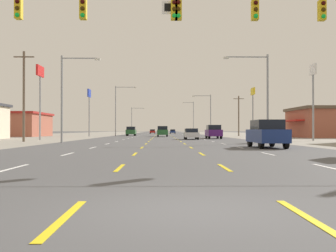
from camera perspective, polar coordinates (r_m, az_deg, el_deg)
The scene contains 27 objects.
ground_plane at distance 72.21m, azimuth -0.66°, elevation -1.57°, with size 572.00×572.00×0.00m, color #4C4C4F.
lot_apron_left at distance 76.22m, azimuth -19.61°, elevation -1.49°, with size 28.00×440.00×0.01m, color gray.
lot_apron_right at distance 76.45m, azimuth 18.23°, elevation -1.49°, with size 28.00×440.00×0.01m, color gray.
lane_markings at distance 110.71m, azimuth -0.76°, elevation -1.22°, with size 10.64×227.60×0.01m.
signal_span_wire at distance 18.30m, azimuth 0.34°, elevation 11.74°, with size 26.72×0.53×8.52m.
suv_far_right_nearest at distance 29.14m, azimuth 14.05°, elevation -1.02°, with size 1.98×4.90×1.98m.
sedan_inner_right_near at distance 52.83m, azimuth 3.36°, elevation -1.12°, with size 1.80×4.50×1.46m.
suv_far_right_mid at distance 57.50m, azimuth 6.58°, elevation -0.81°, with size 1.98×4.90×1.98m.
suv_center_turn_midfar at distance 74.10m, azimuth -0.80°, elevation -0.76°, with size 1.98×4.90×1.98m.
suv_far_left_far at distance 85.92m, azimuth -5.33°, elevation -0.73°, with size 1.98×4.90×1.98m.
sedan_center_turn_farther at distance 119.03m, azimuth -0.65°, elevation -0.82°, with size 1.80×4.50×1.46m.
sedan_inner_left_farthest at distance 134.43m, azimuth -2.25°, elevation -0.79°, with size 1.80×4.50×1.46m.
sedan_inner_right_distant_a at distance 134.59m, azimuth 0.69°, elevation -0.79°, with size 1.80×4.50×1.46m.
storefront_left_row_2 at distance 82.87m, azimuth -20.28°, elevation 0.22°, with size 8.88×14.16×4.67m.
storefront_right_row_1 at distance 72.51m, azimuth 22.60°, elevation 0.50°, with size 14.14×12.35×5.07m.
pole_sign_left_row_1 at distance 52.95m, azimuth -17.95°, elevation 5.96°, with size 0.24×2.67×9.40m.
pole_sign_left_row_2 at distance 78.03m, azimuth -11.29°, elevation 3.71°, with size 0.24×2.59×9.12m.
pole_sign_right_row_1 at distance 49.81m, azimuth 20.17°, elevation 5.43°, with size 0.24×1.61×9.04m.
pole_sign_right_row_2 at distance 73.22m, azimuth 12.12°, elevation 3.77°, with size 0.24×2.50×8.87m.
streetlight_left_row_0 at distance 40.19m, azimuth -14.48°, elevation 4.78°, with size 3.87×0.26×8.57m.
streetlight_right_row_0 at distance 40.36m, azimuth 13.45°, elevation 4.99°, with size 4.49×0.26×8.75m.
streetlight_left_row_1 at distance 84.96m, azimuth -7.27°, elevation 2.73°, with size 4.53×0.26×10.64m.
streetlight_right_row_1 at distance 84.99m, azimuth 5.87°, elevation 2.06°, with size 4.05×0.26×8.83m.
streetlight_left_row_2 at distance 130.10m, azimuth -5.05°, elevation 1.12°, with size 4.27×0.26×8.66m.
streetlight_right_row_2 at distance 130.19m, azimuth 3.55°, elevation 1.51°, with size 3.65×0.26×10.53m.
utility_pole_left_row_0 at distance 45.27m, azimuth -20.05°, elevation 4.26°, with size 2.20×0.26×9.72m.
utility_pole_right_row_1 at distance 83.28m, azimuth 10.15°, elevation 1.57°, with size 2.20×0.26×8.34m.
Camera 1 is at (-0.36, -6.20, 1.27)m, focal length 42.32 mm.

